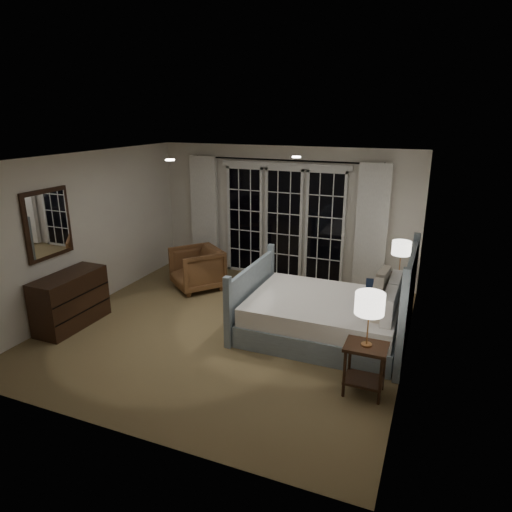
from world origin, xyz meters
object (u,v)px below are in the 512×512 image
at_px(nightstand_right, 397,288).
at_px(dresser, 70,300).
at_px(lamp_left, 370,304).
at_px(bed, 328,315).
at_px(nightstand_left, 365,362).
at_px(armchair, 197,269).
at_px(lamp_right, 401,248).

bearing_deg(nightstand_right, dresser, -152.04).
distance_m(nightstand_right, lamp_left, 2.58).
relative_size(bed, dresser, 1.99).
bearing_deg(bed, nightstand_left, -59.22).
relative_size(bed, armchair, 2.76).
distance_m(bed, nightstand_right, 1.51).
height_order(nightstand_left, dresser, dresser).
bearing_deg(nightstand_right, bed, -122.77).
xyz_separation_m(lamp_left, armchair, (-3.36, 2.15, -0.73)).
bearing_deg(nightstand_left, lamp_right, 87.66).
xyz_separation_m(nightstand_right, armchair, (-3.46, -0.33, -0.02)).
bearing_deg(bed, lamp_right, 57.23).
height_order(nightstand_left, armchair, armchair).
bearing_deg(nightstand_left, lamp_left, 90.00).
height_order(lamp_left, lamp_right, lamp_left).
height_order(bed, nightstand_left, bed).
xyz_separation_m(nightstand_left, lamp_right, (0.10, 2.48, 0.66)).
bearing_deg(bed, lamp_left, -59.22).
distance_m(bed, lamp_right, 1.68).
height_order(bed, nightstand_right, bed).
xyz_separation_m(nightstand_left, nightstand_right, (0.10, 2.48, -0.00)).
bearing_deg(nightstand_left, bed, 120.78).
distance_m(nightstand_left, lamp_left, 0.71).
relative_size(nightstand_right, lamp_left, 0.98).
height_order(nightstand_right, lamp_right, lamp_right).
relative_size(nightstand_right, armchair, 0.74).
bearing_deg(armchair, lamp_right, 44.23).
xyz_separation_m(nightstand_right, lamp_right, (0.00, 0.00, 0.66)).
bearing_deg(lamp_right, armchair, -174.62).
bearing_deg(nightstand_right, armchair, -174.62).
relative_size(lamp_right, dresser, 0.49).
distance_m(bed, dresser, 3.81).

